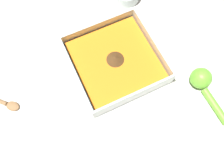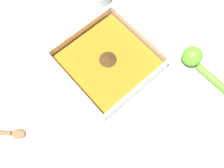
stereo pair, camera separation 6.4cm
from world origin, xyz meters
TOP-DOWN VIEW (x-y plane):
  - ground_plane at (0.00, 0.00)m, footprint 4.00×4.00m
  - square_dish at (-0.01, 0.04)m, footprint 0.26×0.26m
  - lemon_squeezer at (-0.18, -0.17)m, footprint 0.18×0.06m

SIDE VIEW (x-z plane):
  - ground_plane at x=0.00m, z-range 0.00..0.00m
  - square_dish at x=-0.01m, z-range -0.01..0.05m
  - lemon_squeezer at x=-0.18m, z-range 0.00..0.06m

